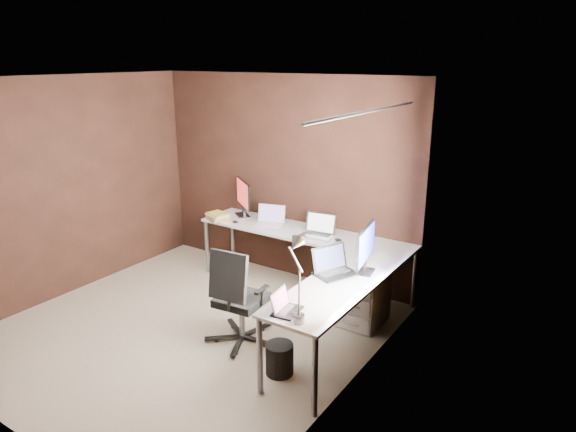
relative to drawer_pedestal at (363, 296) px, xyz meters
The scene contains 15 objects.
room 1.82m from the drawer_pedestal, 135.13° to the right, with size 3.60×3.60×2.50m.
desk 0.71m from the drawer_pedestal, 169.36° to the right, with size 2.65×2.25×0.73m.
drawer_pedestal is the anchor object (origin of this frame).
monitor_left 2.10m from the drawer_pedestal, 166.36° to the left, with size 0.44×0.34×0.46m.
monitor_right 0.78m from the drawer_pedestal, 65.71° to the right, with size 0.17×0.55×0.45m.
laptop_white 1.55m from the drawer_pedestal, 165.95° to the left, with size 0.40×0.33×0.23m.
laptop_silver 0.95m from the drawer_pedestal, 155.58° to the left, with size 0.39×0.30×0.24m.
laptop_black_big 0.72m from the drawer_pedestal, 98.99° to the right, with size 0.40×0.46×0.25m.
laptop_black_small 1.49m from the drawer_pedestal, 91.87° to the right, with size 0.22×0.28×0.18m.
book_stack 2.15m from the drawer_pedestal, behind, with size 0.34×0.31×0.09m.
mouse_left 1.87m from the drawer_pedestal, behind, with size 0.08×0.05×0.03m, color black.
mouse_corner 0.69m from the drawer_pedestal, 148.91° to the left, with size 0.09×0.06×0.03m, color black.
desk_lamp 1.67m from the drawer_pedestal, 86.81° to the right, with size 0.20×0.24×0.66m.
office_chair 1.31m from the drawer_pedestal, 129.30° to the right, with size 0.56×0.56×1.00m.
wastebasket 1.27m from the drawer_pedestal, 99.66° to the right, with size 0.25×0.25×0.29m, color black.
Camera 1 is at (3.44, -3.34, 2.69)m, focal length 32.00 mm.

